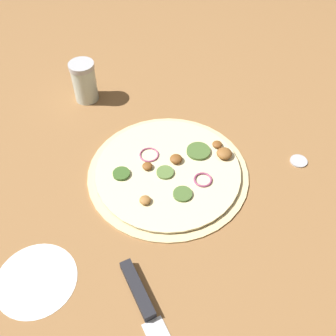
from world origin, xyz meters
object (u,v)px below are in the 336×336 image
knife (148,313)px  loose_cap (299,161)px  pizza (169,171)px  spice_jar (84,81)px

knife → loose_cap: size_ratio=7.25×
pizza → knife: 0.30m
loose_cap → pizza: bearing=-139.3°
pizza → loose_cap: pizza is taller
knife → loose_cap: (0.07, 0.45, -0.00)m
knife → loose_cap: 0.45m
pizza → loose_cap: size_ratio=9.13×
spice_jar → loose_cap: spice_jar is taller
spice_jar → loose_cap: (0.52, 0.09, -0.05)m
spice_jar → loose_cap: 0.53m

